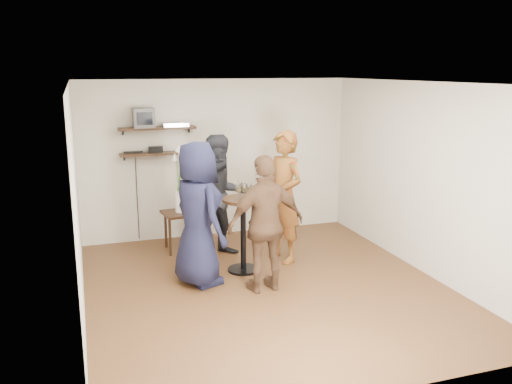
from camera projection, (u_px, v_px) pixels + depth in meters
room at (268, 190)px, 6.69m from camera, size 4.58×5.08×2.68m
shelf_upper at (157, 128)px, 8.46m from camera, size 1.20×0.25×0.04m
shelf_lower at (158, 153)px, 8.55m from camera, size 1.20×0.25×0.04m
crt_monitor at (143, 118)px, 8.36m from camera, size 0.32×0.30×0.30m
dvd_deck at (175, 125)px, 8.54m from camera, size 0.40×0.24×0.06m
radio at (156, 149)px, 8.53m from camera, size 0.22×0.10×0.10m
power_strip at (133, 152)px, 8.48m from camera, size 0.30×0.05×0.03m
side_table at (181, 218)px, 8.33m from camera, size 0.58×0.58×0.61m
vase_lilies at (180, 191)px, 8.23m from camera, size 0.20×0.21×1.06m
drinks_table at (243, 225)px, 7.43m from camera, size 0.57×0.57×1.04m
wine_glass_fl at (238, 189)px, 7.26m from camera, size 0.07×0.07×0.21m
wine_glass_fr at (249, 188)px, 7.30m from camera, size 0.07×0.07×0.21m
wine_glass_bl at (240, 186)px, 7.37m from camera, size 0.07×0.07×0.22m
wine_glass_br at (245, 189)px, 7.35m from camera, size 0.06×0.06×0.18m
person_plaid at (283, 197)px, 7.80m from camera, size 0.67×0.81×1.91m
person_dark at (221, 196)px, 8.00m from camera, size 0.99×0.83×1.83m
person_navy at (198, 214)px, 6.94m from camera, size 0.87×1.07×1.88m
person_brown at (266, 224)px, 6.75m from camera, size 1.06×0.54×1.74m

